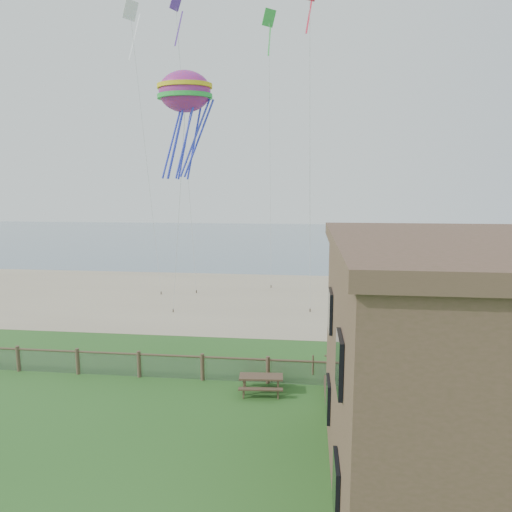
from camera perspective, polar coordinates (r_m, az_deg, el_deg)
The scene contains 11 objects.
ground at distance 16.64m, azimuth -11.82°, elevation -23.20°, with size 160.00×160.00×0.00m, color #27581E.
sand_beach at distance 36.75m, azimuth -0.96°, elevation -5.23°, with size 72.00×20.00×0.02m, color tan.
ocean at distance 80.01m, azimuth 3.17°, elevation 2.18°, with size 160.00×68.00×0.02m, color slate.
chainlink_fence at distance 21.55m, azimuth -6.71°, elevation -13.79°, with size 36.20×0.20×1.25m, color #4D382B, non-canonical shape.
motel_deck at distance 21.87m, azimuth 29.40°, elevation -15.37°, with size 15.00×2.00×0.50m, color brown.
picnic_table at distance 20.27m, azimuth 0.64°, elevation -15.71°, with size 1.86×1.40×0.78m, color brown, non-canonical shape.
octopus_kite at distance 28.74m, azimuth -8.82°, elevation 16.21°, with size 3.33×2.35×6.87m, color red, non-canonical shape.
kite_white at distance 35.71m, azimuth -15.36°, elevation 26.05°, with size 1.23×0.70×3.17m, color white, non-canonical shape.
kite_purple at distance 35.78m, azimuth -9.94°, elevation 27.30°, with size 1.07×0.70×3.09m, color #5B2E97, non-canonical shape.
kite_red at distance 29.58m, azimuth 6.73°, elevation 29.15°, with size 1.19×0.70×2.46m, color #E52843, non-canonical shape.
kite_green at distance 37.27m, azimuth 1.63°, elevation 26.54°, with size 1.17×0.70×2.67m, color green, non-canonical shape.
Camera 1 is at (4.70, -13.40, 8.67)m, focal length 32.00 mm.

